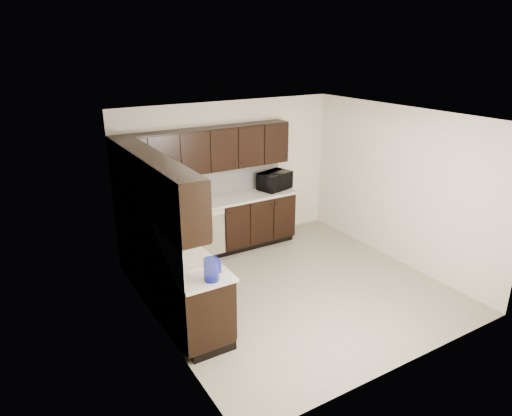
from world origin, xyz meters
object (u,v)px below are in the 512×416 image
Objects in this scene: sink at (184,261)px; storage_bin at (166,228)px; blue_pitcher at (211,270)px; toaster_oven at (134,208)px; microwave at (275,181)px.

sink reaches higher than storage_bin.
blue_pitcher is at bearing -86.85° from sink.
storage_bin is (0.06, 0.78, 0.15)m from sink.
microwave is at bearing 12.05° from toaster_oven.
sink reaches higher than toaster_oven.
sink is at bearing -161.33° from microwave.
toaster_oven is 0.65× the size of storage_bin.
toaster_oven is 2.46m from blue_pitcher.
microwave is (2.43, 1.71, 0.22)m from sink.
sink is 0.71m from blue_pitcher.
blue_pitcher is (0.11, -2.46, 0.03)m from toaster_oven.
sink is at bearing 76.68° from blue_pitcher.
toaster_oven is 1.00m from storage_bin.
microwave is 1.81× the size of toaster_oven.
blue_pitcher is at bearing -90.84° from storage_bin.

